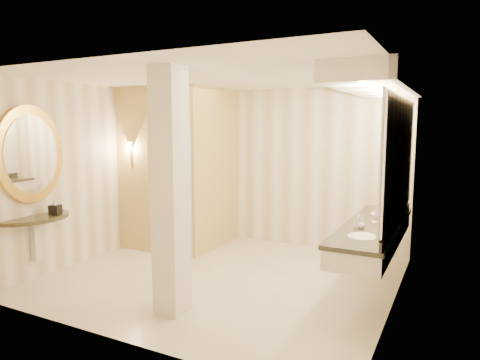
% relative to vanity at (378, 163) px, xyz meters
% --- Properties ---
extents(floor, '(4.50, 4.50, 0.00)m').
position_rel_vanity_xyz_m(floor, '(-1.98, -0.40, -1.63)').
color(floor, beige).
rests_on(floor, ground).
extents(ceiling, '(4.50, 4.50, 0.00)m').
position_rel_vanity_xyz_m(ceiling, '(-1.98, -0.40, 1.07)').
color(ceiling, white).
rests_on(ceiling, wall_back).
extents(wall_back, '(4.50, 0.02, 2.70)m').
position_rel_vanity_xyz_m(wall_back, '(-1.98, 1.60, -0.28)').
color(wall_back, white).
rests_on(wall_back, floor).
extents(wall_front, '(4.50, 0.02, 2.70)m').
position_rel_vanity_xyz_m(wall_front, '(-1.98, -2.40, -0.28)').
color(wall_front, white).
rests_on(wall_front, floor).
extents(wall_left, '(0.02, 4.00, 2.70)m').
position_rel_vanity_xyz_m(wall_left, '(-4.23, -0.40, -0.28)').
color(wall_left, white).
rests_on(wall_left, floor).
extents(wall_right, '(0.02, 4.00, 2.70)m').
position_rel_vanity_xyz_m(wall_right, '(0.27, -0.40, -0.28)').
color(wall_right, white).
rests_on(wall_right, floor).
extents(toilet_closet, '(1.50, 1.55, 2.70)m').
position_rel_vanity_xyz_m(toilet_closet, '(-3.11, 0.57, -0.24)').
color(toilet_closet, '#DCC573').
rests_on(toilet_closet, floor).
extents(wall_sconce, '(0.14, 0.14, 0.42)m').
position_rel_vanity_xyz_m(wall_sconce, '(-3.90, 0.03, 0.10)').
color(wall_sconce, gold).
rests_on(wall_sconce, toilet_closet).
extents(vanity, '(0.75, 2.68, 2.09)m').
position_rel_vanity_xyz_m(vanity, '(0.00, 0.00, 0.00)').
color(vanity, silver).
rests_on(vanity, floor).
extents(console_shelf, '(1.00, 1.00, 1.95)m').
position_rel_vanity_xyz_m(console_shelf, '(-4.19, -1.61, -0.28)').
color(console_shelf, black).
rests_on(console_shelf, floor).
extents(pillar, '(0.31, 0.31, 2.70)m').
position_rel_vanity_xyz_m(pillar, '(-1.90, -1.63, -0.28)').
color(pillar, silver).
rests_on(pillar, floor).
extents(tissue_box, '(0.17, 0.17, 0.13)m').
position_rel_vanity_xyz_m(tissue_box, '(-3.98, -1.43, -0.69)').
color(tissue_box, black).
rests_on(tissue_box, console_shelf).
extents(toilet, '(0.45, 0.73, 0.71)m').
position_rel_vanity_xyz_m(toilet, '(-3.09, 1.19, -1.27)').
color(toilet, white).
rests_on(toilet, floor).
extents(soap_bottle_a, '(0.06, 0.06, 0.12)m').
position_rel_vanity_xyz_m(soap_bottle_a, '(-0.06, 0.44, -0.69)').
color(soap_bottle_a, beige).
rests_on(soap_bottle_a, vanity).
extents(soap_bottle_b, '(0.11, 0.11, 0.11)m').
position_rel_vanity_xyz_m(soap_bottle_b, '(-0.11, -0.33, -0.70)').
color(soap_bottle_b, silver).
rests_on(soap_bottle_b, vanity).
extents(soap_bottle_c, '(0.10, 0.10, 0.20)m').
position_rel_vanity_xyz_m(soap_bottle_c, '(-0.16, -0.32, -0.65)').
color(soap_bottle_c, '#C6B28C').
rests_on(soap_bottle_c, vanity).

